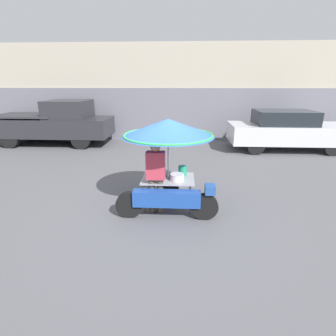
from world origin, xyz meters
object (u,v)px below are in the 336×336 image
vendor_person (156,174)px  pickup_truck (55,123)px  vendor_motorcycle_cart (168,140)px  parked_car (287,130)px

vendor_person → pickup_truck: (-5.07, 6.15, 0.08)m
vendor_motorcycle_cart → parked_car: (4.49, 5.41, -0.71)m
parked_car → pickup_truck: 9.81m
vendor_person → pickup_truck: bearing=129.5°
vendor_motorcycle_cart → vendor_person: bearing=-133.7°
vendor_person → vendor_motorcycle_cart: bearing=46.3°
vendor_motorcycle_cart → vendor_person: 0.76m
vendor_person → pickup_truck: size_ratio=0.30×
pickup_truck → parked_car: bearing=-2.8°
vendor_motorcycle_cart → pickup_truck: size_ratio=0.41×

